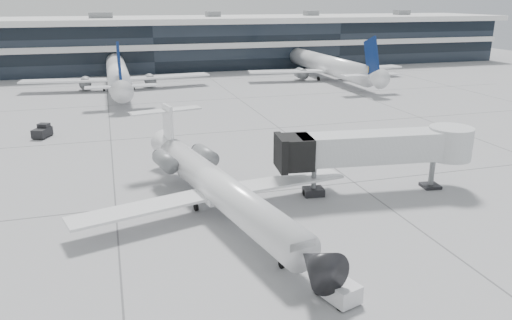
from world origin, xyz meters
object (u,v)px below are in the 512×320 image
object	(u,v)px
regional_jet	(217,186)
baggage_tug	(336,287)
jet_bridge	(385,147)
ramp_worker	(303,248)

from	to	relation	value
regional_jet	baggage_tug	size ratio (longest dim) A/B	9.81
jet_bridge	ramp_worker	bearing A→B (deg)	-133.35
jet_bridge	regional_jet	bearing A→B (deg)	-171.73
regional_jet	ramp_worker	bearing A→B (deg)	-79.69
regional_jet	baggage_tug	xyz separation A→B (m)	(3.62, -12.76, -1.43)
jet_bridge	ramp_worker	size ratio (longest dim) A/B	9.86
ramp_worker	baggage_tug	distance (m)	4.31
jet_bridge	baggage_tug	xyz separation A→B (m)	(-10.32, -13.20, -3.08)
regional_jet	baggage_tug	world-z (taller)	regional_jet
ramp_worker	jet_bridge	bearing A→B (deg)	-170.43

